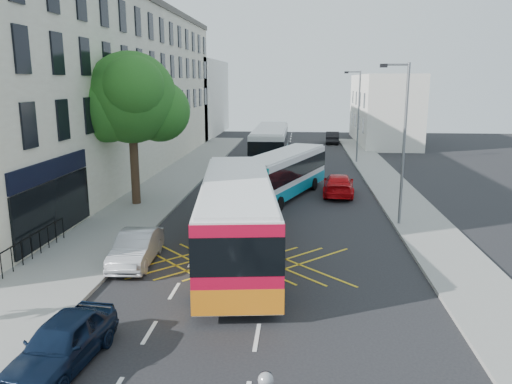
% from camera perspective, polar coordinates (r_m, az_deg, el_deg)
% --- Properties ---
extents(ground, '(120.00, 120.00, 0.00)m').
position_cam_1_polar(ground, '(15.10, 0.10, -16.26)').
color(ground, black).
rests_on(ground, ground).
extents(pavement_left, '(5.00, 70.00, 0.15)m').
position_cam_1_polar(pavement_left, '(30.64, -13.48, -1.37)').
color(pavement_left, gray).
rests_on(pavement_left, ground).
extents(pavement_right, '(3.00, 70.00, 0.15)m').
position_cam_1_polar(pavement_right, '(29.78, 17.21, -2.00)').
color(pavement_right, gray).
rests_on(pavement_right, ground).
extents(terrace_main, '(8.30, 45.00, 13.50)m').
position_cam_1_polar(terrace_main, '(40.59, -17.23, 11.30)').
color(terrace_main, beige).
rests_on(terrace_main, ground).
extents(terrace_far, '(8.00, 20.00, 10.00)m').
position_cam_1_polar(terrace_far, '(69.87, -7.64, 10.61)').
color(terrace_far, silver).
rests_on(terrace_far, ground).
extents(building_right, '(6.00, 18.00, 8.00)m').
position_cam_1_polar(building_right, '(62.06, 14.33, 9.18)').
color(building_right, silver).
rests_on(building_right, ground).
extents(street_tree, '(6.30, 5.70, 8.80)m').
position_cam_1_polar(street_tree, '(29.76, -14.13, 10.31)').
color(street_tree, '#382619').
rests_on(street_tree, pavement_left).
extents(lamp_near, '(1.45, 0.15, 8.00)m').
position_cam_1_polar(lamp_near, '(25.82, 16.39, 6.15)').
color(lamp_near, slate).
rests_on(lamp_near, pavement_right).
extents(lamp_far, '(1.45, 0.15, 8.00)m').
position_cam_1_polar(lamp_far, '(45.54, 11.52, 8.99)').
color(lamp_far, slate).
rests_on(lamp_far, pavement_right).
extents(railings, '(0.08, 5.60, 1.14)m').
position_cam_1_polar(railings, '(22.40, -24.31, -5.61)').
color(railings, black).
rests_on(railings, pavement_left).
extents(bus_near, '(4.32, 12.40, 3.42)m').
position_cam_1_polar(bus_near, '(20.56, -2.19, -2.90)').
color(bus_near, silver).
rests_on(bus_near, ground).
extents(bus_mid, '(5.69, 10.36, 2.86)m').
position_cam_1_polar(bus_mid, '(31.80, 3.11, 2.10)').
color(bus_mid, silver).
rests_on(bus_mid, ground).
extents(bus_far, '(3.01, 11.98, 3.37)m').
position_cam_1_polar(bus_far, '(43.55, 1.65, 5.32)').
color(bus_far, silver).
rests_on(bus_far, ground).
extents(parked_car_blue, '(1.92, 4.00, 1.32)m').
position_cam_1_polar(parked_car_blue, '(14.39, -21.26, -15.76)').
color(parked_car_blue, black).
rests_on(parked_car_blue, ground).
extents(parked_car_silver, '(1.60, 4.08, 1.32)m').
position_cam_1_polar(parked_car_silver, '(20.91, -13.52, -6.24)').
color(parked_car_silver, '#A4A6AC').
rests_on(parked_car_silver, ground).
extents(red_hatchback, '(2.28, 4.91, 1.39)m').
position_cam_1_polar(red_hatchback, '(32.85, 9.40, 0.84)').
color(red_hatchback, '#C1080D').
rests_on(red_hatchback, ground).
extents(distant_car_grey, '(2.53, 4.68, 1.25)m').
position_cam_1_polar(distant_car_grey, '(52.99, 2.61, 5.36)').
color(distant_car_grey, '#404248').
rests_on(distant_car_grey, ground).
extents(distant_car_dark, '(1.77, 4.41, 1.42)m').
position_cam_1_polar(distant_car_dark, '(60.31, 8.73, 6.19)').
color(distant_car_dark, black).
rests_on(distant_car_dark, ground).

